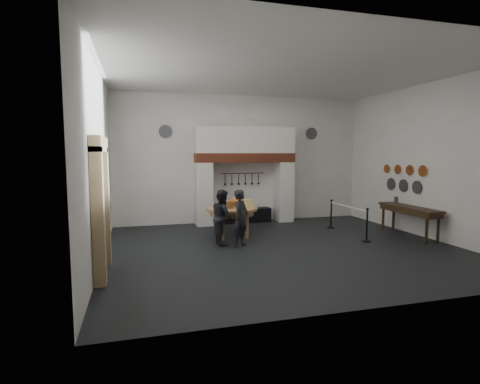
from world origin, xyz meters
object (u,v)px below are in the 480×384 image
object	(u,v)px
work_table	(232,209)
barrier_post_near	(367,226)
visitor_far	(223,217)
visitor_near	(241,218)
barrier_post_far	(331,215)
side_table	(409,207)
iron_range	(244,215)

from	to	relation	value
work_table	barrier_post_near	world-z (taller)	barrier_post_near
work_table	visitor_far	xyz separation A→B (m)	(-0.46, -0.80, -0.09)
work_table	visitor_far	distance (m)	0.93
visitor_near	barrier_post_near	bearing A→B (deg)	-53.63
visitor_far	barrier_post_far	size ratio (longest dim) A/B	1.66
work_table	side_table	bearing A→B (deg)	-14.95
visitor_far	barrier_post_near	world-z (taller)	visitor_far
iron_range	barrier_post_far	distance (m)	3.05
visitor_near	side_table	bearing A→B (deg)	-48.58
visitor_near	visitor_far	distance (m)	0.57
visitor_near	barrier_post_far	distance (m)	3.90
barrier_post_near	barrier_post_far	world-z (taller)	same
visitor_near	visitor_far	bearing A→B (deg)	88.16
work_table	barrier_post_far	bearing A→B (deg)	6.12
visitor_near	barrier_post_far	bearing A→B (deg)	-22.86
work_table	iron_range	bearing A→B (deg)	64.75
iron_range	side_table	distance (m)	5.40
barrier_post_near	iron_range	bearing A→B (deg)	123.78
side_table	barrier_post_near	size ratio (longest dim) A/B	2.44
iron_range	barrier_post_near	distance (m)	4.49
work_table	side_table	distance (m)	5.27
iron_range	visitor_far	bearing A→B (deg)	-116.49
iron_range	visitor_near	world-z (taller)	visitor_near
visitor_near	barrier_post_near	world-z (taller)	visitor_near
work_table	side_table	world-z (taller)	side_table
visitor_far	iron_range	bearing A→B (deg)	-28.26
visitor_near	work_table	bearing A→B (deg)	40.42
side_table	visitor_far	bearing A→B (deg)	174.28
visitor_near	barrier_post_near	distance (m)	3.59
barrier_post_near	visitor_far	bearing A→B (deg)	168.24
iron_range	side_table	size ratio (longest dim) A/B	0.86
side_table	barrier_post_near	bearing A→B (deg)	-170.58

